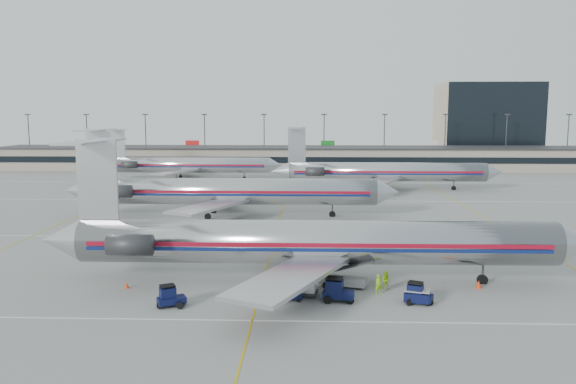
{
  "coord_description": "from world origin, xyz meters",
  "views": [
    {
      "loc": [
        3.94,
        -57.07,
        14.82
      ],
      "look_at": [
        1.38,
        18.32,
        4.5
      ],
      "focal_mm": 35.0,
      "sensor_mm": 36.0,
      "label": 1
    }
  ],
  "objects_px": {
    "uld_container": "(307,284)",
    "belt_loader": "(344,279)",
    "jet_second_row": "(225,191)",
    "jet_foreground": "(305,241)",
    "tug_center": "(337,291)"
  },
  "relations": [
    {
      "from": "uld_container",
      "to": "jet_foreground",
      "type": "bearing_deg",
      "value": 100.8
    },
    {
      "from": "tug_center",
      "to": "uld_container",
      "type": "distance_m",
      "value": 2.81
    },
    {
      "from": "tug_center",
      "to": "jet_second_row",
      "type": "bearing_deg",
      "value": 122.04
    },
    {
      "from": "jet_second_row",
      "to": "uld_container",
      "type": "height_order",
      "value": "jet_second_row"
    },
    {
      "from": "uld_container",
      "to": "jet_second_row",
      "type": "bearing_deg",
      "value": 116.57
    },
    {
      "from": "tug_center",
      "to": "uld_container",
      "type": "height_order",
      "value": "tug_center"
    },
    {
      "from": "uld_container",
      "to": "belt_loader",
      "type": "bearing_deg",
      "value": 46.98
    },
    {
      "from": "jet_foreground",
      "to": "belt_loader",
      "type": "distance_m",
      "value": 4.71
    },
    {
      "from": "jet_foreground",
      "to": "jet_second_row",
      "type": "bearing_deg",
      "value": 109.98
    },
    {
      "from": "jet_second_row",
      "to": "tug_center",
      "type": "distance_m",
      "value": 40.9
    },
    {
      "from": "jet_foreground",
      "to": "belt_loader",
      "type": "height_order",
      "value": "jet_foreground"
    },
    {
      "from": "jet_second_row",
      "to": "uld_container",
      "type": "relative_size",
      "value": 25.2
    },
    {
      "from": "jet_second_row",
      "to": "jet_foreground",
      "type": "bearing_deg",
      "value": -70.02
    },
    {
      "from": "tug_center",
      "to": "belt_loader",
      "type": "distance_m",
      "value": 4.12
    },
    {
      "from": "jet_foreground",
      "to": "tug_center",
      "type": "relative_size",
      "value": 18.6
    }
  ]
}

